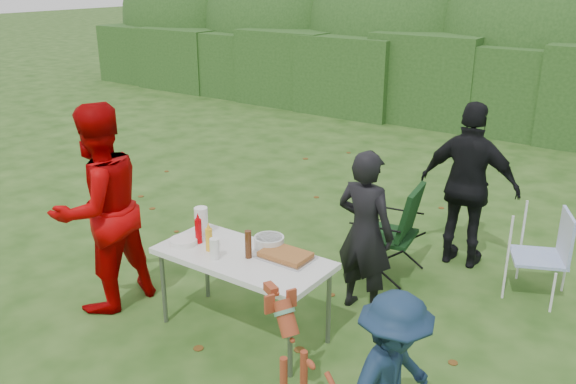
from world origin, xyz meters
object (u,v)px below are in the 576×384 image
Objects in this scene: person_cook at (365,233)px; camping_chair at (387,230)px; person_black_puffy at (469,186)px; paper_towel_roll at (201,221)px; lawn_chair at (538,254)px; folding_table at (243,261)px; person_red_jacket at (100,209)px; beer_bottle at (248,244)px; ketchup_bottle at (198,231)px; dog at (311,382)px; mustard_bottle at (209,240)px.

camping_chair is at bearing -76.52° from person_cook.
person_cook is 1.52m from person_black_puffy.
lawn_chair is at bearing 39.25° from paper_towel_roll.
person_black_puffy is at bearing -42.16° from lawn_chair.
folding_table is 0.98× the size of person_cook.
person_red_jacket is 8.01× the size of beer_bottle.
ketchup_bottle is at bearing 44.05° from person_cook.
dog is at bearing 88.36° from person_black_puffy.
dog is at bearing -23.44° from ketchup_bottle.
person_black_puffy reaches higher than paper_towel_roll.
dog is 4.15× the size of ketchup_bottle.
lawn_chair is 3.21m from ketchup_bottle.
paper_towel_roll is at bearing 124.14° from ketchup_bottle.
dog is at bearing -33.65° from beer_bottle.
paper_towel_roll is at bearing 37.37° from person_cook.
paper_towel_roll reaches higher than beer_bottle.
dog is (0.08, -3.12, -0.44)m from person_black_puffy.
person_red_jacket is 7.39× the size of paper_towel_roll.
mustard_bottle is at bearing 107.65° from person_red_jacket.
ketchup_bottle is at bearing 113.97° from person_red_jacket.
mustard_bottle is 0.83× the size of beer_bottle.
dog is (2.52, -0.38, -0.53)m from person_red_jacket.
person_cook is at bearing 34.32° from paper_towel_roll.
person_black_puffy is at bearing 57.49° from ketchup_bottle.
person_red_jacket is 1.11m from mustard_bottle.
person_black_puffy is at bearing -103.41° from person_cook.
mustard_bottle reaches higher than folding_table.
camping_chair is (-0.14, 0.74, -0.27)m from person_cook.
person_red_jacket is 1.09× the size of person_black_puffy.
person_cook is at bearing 55.73° from folding_table.
camping_chair reaches higher than folding_table.
folding_table is 1.77m from camping_chair.
person_cook reaches higher than ketchup_bottle.
folding_table is 5.77× the size of paper_towel_roll.
mustard_bottle is 0.91× the size of ketchup_bottle.
person_red_jacket is 0.93m from paper_towel_roll.
camping_chair is 1.14× the size of lawn_chair.
mustard_bottle is at bearing -166.74° from beer_bottle.
beer_bottle is (-1.09, 0.72, 0.43)m from dog.
person_black_puffy is 1.92× the size of dog.
lawn_chair is 3.65× the size of beer_bottle.
ketchup_bottle is 0.85× the size of paper_towel_roll.
paper_towel_roll is (-1.64, -2.27, -0.01)m from person_black_puffy.
lawn_chair reaches higher than dog.
person_red_jacket is at bearing 18.19° from dog.
paper_towel_roll is at bearing 169.11° from beer_bottle.
camping_chair is at bearing 141.39° from person_red_jacket.
dog is 1.82m from ketchup_bottle.
person_cook is 1.47m from paper_towel_roll.
person_red_jacket is 1.93× the size of camping_chair.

